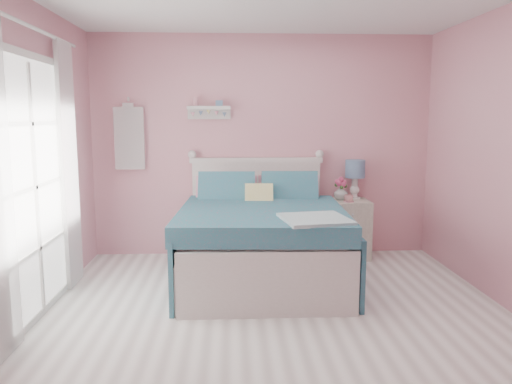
{
  "coord_description": "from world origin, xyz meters",
  "views": [
    {
      "loc": [
        -0.37,
        -3.69,
        1.64
      ],
      "look_at": [
        -0.13,
        1.2,
        0.91
      ],
      "focal_mm": 35.0,
      "sensor_mm": 36.0,
      "label": 1
    }
  ],
  "objects": [
    {
      "name": "floor",
      "position": [
        0.0,
        0.0,
        0.0
      ],
      "size": [
        4.5,
        4.5,
        0.0
      ],
      "primitive_type": "plane",
      "color": "beige",
      "rests_on": "ground"
    },
    {
      "name": "room_shell",
      "position": [
        0.0,
        0.0,
        1.58
      ],
      "size": [
        4.5,
        4.5,
        4.5
      ],
      "color": "pink",
      "rests_on": "floor"
    },
    {
      "name": "bed",
      "position": [
        -0.08,
        1.24,
        0.4
      ],
      "size": [
        1.67,
        2.05,
        1.17
      ],
      "rotation": [
        0.0,
        0.0,
        -0.05
      ],
      "color": "silver",
      "rests_on": "floor"
    },
    {
      "name": "nightstand",
      "position": [
        1.0,
        2.0,
        0.34
      ],
      "size": [
        0.47,
        0.47,
        0.68
      ],
      "color": "silver",
      "rests_on": "floor"
    },
    {
      "name": "table_lamp",
      "position": [
        1.09,
        2.11,
        1.0
      ],
      "size": [
        0.23,
        0.23,
        0.46
      ],
      "color": "white",
      "rests_on": "nightstand"
    },
    {
      "name": "vase",
      "position": [
        0.91,
        2.04,
        0.77
      ],
      "size": [
        0.21,
        0.21,
        0.17
      ],
      "primitive_type": "imported",
      "rotation": [
        0.0,
        0.0,
        0.38
      ],
      "color": "silver",
      "rests_on": "nightstand"
    },
    {
      "name": "teacup",
      "position": [
        0.97,
        1.88,
        0.72
      ],
      "size": [
        0.12,
        0.12,
        0.08
      ],
      "primitive_type": "imported",
      "rotation": [
        0.0,
        0.0,
        0.13
      ],
      "color": "pink",
      "rests_on": "nightstand"
    },
    {
      "name": "roses",
      "position": [
        0.91,
        2.04,
        0.89
      ],
      "size": [
        0.14,
        0.11,
        0.12
      ],
      "color": "#E04C81",
      "rests_on": "vase"
    },
    {
      "name": "wall_shelf",
      "position": [
        -0.63,
        2.19,
        1.73
      ],
      "size": [
        0.5,
        0.15,
        0.25
      ],
      "color": "silver",
      "rests_on": "room_shell"
    },
    {
      "name": "hanging_dress",
      "position": [
        -1.55,
        2.18,
        1.4
      ],
      "size": [
        0.34,
        0.03,
        0.72
      ],
      "primitive_type": "cube",
      "color": "white",
      "rests_on": "room_shell"
    },
    {
      "name": "french_door",
      "position": [
        -1.97,
        0.4,
        1.07
      ],
      "size": [
        0.04,
        1.32,
        2.16
      ],
      "color": "silver",
      "rests_on": "floor"
    },
    {
      "name": "curtain_far",
      "position": [
        -1.92,
        1.14,
        1.18
      ],
      "size": [
        0.04,
        0.4,
        2.32
      ],
      "primitive_type": "cube",
      "color": "white",
      "rests_on": "floor"
    }
  ]
}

